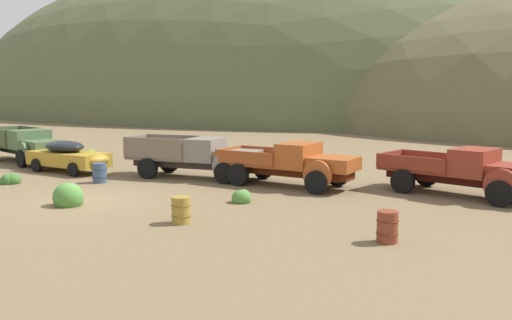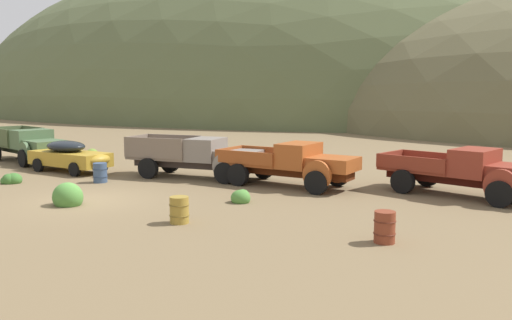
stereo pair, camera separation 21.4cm
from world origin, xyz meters
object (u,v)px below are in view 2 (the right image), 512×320
(car_mustard, at_px, (72,156))
(oil_drum_foreground, at_px, (179,210))
(truck_weathered_green, at_px, (31,145))
(truck_rust_red, at_px, (472,172))
(oil_drum_spare, at_px, (385,227))
(truck_primer_gray, at_px, (203,157))
(truck_oxide_orange, at_px, (297,164))
(oil_drum_by_truck, at_px, (100,173))

(car_mustard, xyz_separation_m, oil_drum_foreground, (10.92, -6.03, -0.40))
(truck_weathered_green, bearing_deg, truck_rust_red, 18.28)
(car_mustard, xyz_separation_m, oil_drum_spare, (17.12, -5.23, -0.38))
(truck_primer_gray, height_order, oil_drum_foreground, truck_primer_gray)
(car_mustard, height_order, oil_drum_foreground, car_mustard)
(car_mustard, bearing_deg, oil_drum_foreground, -24.12)
(truck_oxide_orange, height_order, oil_drum_by_truck, truck_oxide_orange)
(oil_drum_by_truck, bearing_deg, truck_weathered_green, 159.08)
(truck_primer_gray, bearing_deg, truck_rust_red, -1.62)
(truck_weathered_green, distance_m, oil_drum_foreground, 17.38)
(truck_rust_red, height_order, oil_drum_spare, truck_rust_red)
(truck_primer_gray, bearing_deg, oil_drum_foreground, -68.19)
(truck_rust_red, distance_m, oil_drum_by_truck, 15.65)
(truck_weathered_green, relative_size, truck_primer_gray, 0.99)
(oil_drum_by_truck, bearing_deg, oil_drum_spare, -14.74)
(truck_weathered_green, distance_m, truck_primer_gray, 11.64)
(truck_weathered_green, height_order, truck_primer_gray, same)
(car_mustard, distance_m, truck_rust_red, 18.72)
(oil_drum_foreground, bearing_deg, truck_rust_red, 47.94)
(truck_weathered_green, distance_m, car_mustard, 4.97)
(car_mustard, relative_size, oil_drum_foreground, 5.80)
(truck_weathered_green, distance_m, truck_oxide_orange, 16.45)
(truck_primer_gray, bearing_deg, truck_weathered_green, 173.41)
(oil_drum_foreground, bearing_deg, truck_primer_gray, 118.22)
(car_mustard, distance_m, oil_drum_spare, 17.90)
(oil_drum_by_truck, height_order, oil_drum_spare, oil_drum_by_truck)
(car_mustard, xyz_separation_m, truck_oxide_orange, (11.72, 1.40, 0.18))
(truck_weathered_green, height_order, truck_oxide_orange, truck_weathered_green)
(truck_weathered_green, xyz_separation_m, truck_oxide_orange, (16.45, -0.10, -0.03))
(oil_drum_by_truck, height_order, oil_drum_foreground, oil_drum_by_truck)
(oil_drum_foreground, bearing_deg, truck_weathered_green, 154.33)
(oil_drum_by_truck, xyz_separation_m, oil_drum_spare, (13.66, -3.59, -0.00))
(truck_oxide_orange, relative_size, oil_drum_foreground, 7.44)
(oil_drum_foreground, bearing_deg, oil_drum_spare, 7.35)
(truck_weathered_green, distance_m, oil_drum_spare, 22.87)
(truck_rust_red, height_order, oil_drum_by_truck, truck_rust_red)
(car_mustard, distance_m, truck_oxide_orange, 11.80)
(truck_weathered_green, height_order, oil_drum_spare, truck_weathered_green)
(truck_primer_gray, xyz_separation_m, truck_rust_red, (11.65, 0.97, -0.02))
(truck_rust_red, distance_m, oil_drum_spare, 7.82)
(truck_primer_gray, relative_size, truck_rust_red, 1.03)
(truck_rust_red, relative_size, oil_drum_by_truck, 7.34)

